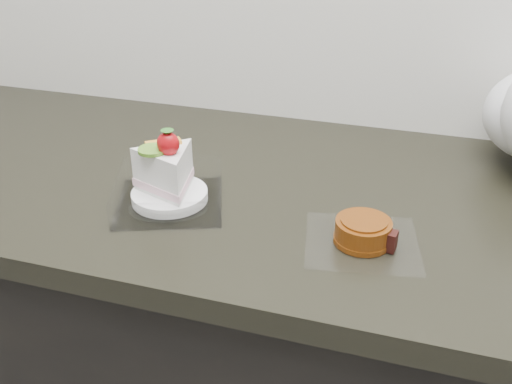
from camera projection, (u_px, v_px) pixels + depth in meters
The scene contains 2 objects.
cake_tray at pixel (169, 183), 0.91m from camera, with size 0.21×0.21×0.13m.
mooncake_wrap at pixel (364, 234), 0.82m from camera, with size 0.19×0.18×0.04m.
Camera 1 is at (0.09, 0.85, 1.36)m, focal length 40.00 mm.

